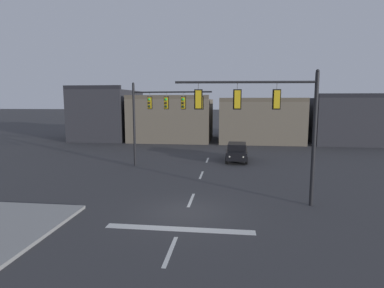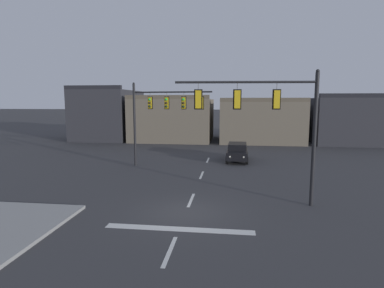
# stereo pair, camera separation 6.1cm
# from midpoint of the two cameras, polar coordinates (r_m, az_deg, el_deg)

# --- Properties ---
(ground_plane) EXTENTS (400.00, 400.00, 0.00)m
(ground_plane) POSITION_cam_midpoint_polar(r_m,az_deg,el_deg) (15.69, -1.01, -12.35)
(ground_plane) COLOR #353538
(stop_bar_paint) EXTENTS (6.40, 0.50, 0.01)m
(stop_bar_paint) POSITION_cam_midpoint_polar(r_m,az_deg,el_deg) (13.85, -2.25, -15.15)
(stop_bar_paint) COLOR silver
(stop_bar_paint) RESTS_ON ground
(lane_centreline) EXTENTS (0.16, 26.40, 0.01)m
(lane_centreline) POSITION_cam_midpoint_polar(r_m,az_deg,el_deg) (17.56, -0.06, -10.12)
(lane_centreline) COLOR silver
(lane_centreline) RESTS_ON ground
(signal_mast_near_side) EXTENTS (7.15, 0.70, 6.97)m
(signal_mast_near_side) POSITION_cam_midpoint_polar(r_m,az_deg,el_deg) (16.44, 14.02, 5.46)
(signal_mast_near_side) COLOR black
(signal_mast_near_side) RESTS_ON ground
(signal_mast_far_side) EXTENTS (6.62, 1.08, 6.94)m
(signal_mast_far_side) POSITION_cam_midpoint_polar(r_m,az_deg,el_deg) (25.74, -5.78, 6.23)
(signal_mast_far_side) COLOR black
(signal_mast_far_side) RESTS_ON ground
(car_lot_nearside) EXTENTS (2.05, 4.51, 1.61)m
(car_lot_nearside) POSITION_cam_midpoint_polar(r_m,az_deg,el_deg) (28.96, 8.27, -1.36)
(car_lot_nearside) COLOR black
(car_lot_nearside) RESTS_ON ground
(building_row) EXTENTS (41.04, 11.51, 7.45)m
(building_row) POSITION_cam_midpoint_polar(r_m,az_deg,el_deg) (44.08, 3.98, 4.57)
(building_row) COLOR #2D2D33
(building_row) RESTS_ON ground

